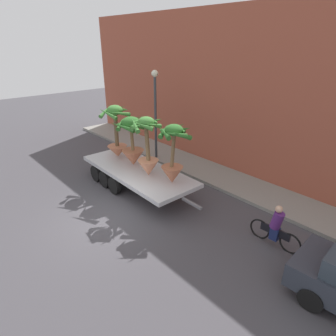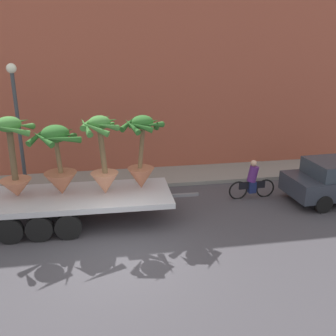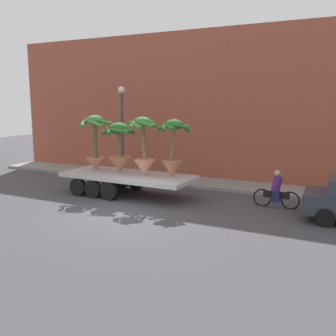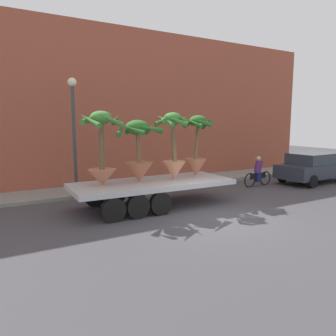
{
  "view_description": "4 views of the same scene",
  "coord_description": "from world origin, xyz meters",
  "px_view_note": "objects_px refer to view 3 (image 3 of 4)",
  "views": [
    {
      "loc": [
        8.68,
        -4.63,
        6.36
      ],
      "look_at": [
        -0.01,
        3.15,
        1.21
      ],
      "focal_mm": 30.89,
      "sensor_mm": 36.0,
      "label": 1
    },
    {
      "loc": [
        -0.34,
        -9.46,
        5.79
      ],
      "look_at": [
        1.74,
        2.51,
        1.68
      ],
      "focal_mm": 40.86,
      "sensor_mm": 36.0,
      "label": 2
    },
    {
      "loc": [
        7.92,
        -11.86,
        4.21
      ],
      "look_at": [
        0.46,
        3.0,
        1.29
      ],
      "focal_mm": 40.78,
      "sensor_mm": 36.0,
      "label": 3
    },
    {
      "loc": [
        -6.6,
        -8.18,
        3.18
      ],
      "look_at": [
        -0.14,
        3.22,
        1.3
      ],
      "focal_mm": 34.09,
      "sensor_mm": 36.0,
      "label": 4
    }
  ],
  "objects_px": {
    "potted_palm_extra": "(95,144)",
    "cyclist": "(276,191)",
    "potted_palm_rear": "(119,149)",
    "potted_palm_front": "(173,149)",
    "flatbed_trailer": "(123,178)",
    "potted_palm_middle": "(143,148)",
    "street_lamp": "(122,120)"
  },
  "relations": [
    {
      "from": "cyclist",
      "to": "street_lamp",
      "type": "distance_m",
      "value": 9.16
    },
    {
      "from": "potted_palm_rear",
      "to": "cyclist",
      "type": "distance_m",
      "value": 7.11
    },
    {
      "from": "potted_palm_middle",
      "to": "potted_palm_extra",
      "type": "distance_m",
      "value": 2.76
    },
    {
      "from": "potted_palm_front",
      "to": "potted_palm_extra",
      "type": "bearing_deg",
      "value": -179.23
    },
    {
      "from": "flatbed_trailer",
      "to": "street_lamp",
      "type": "relative_size",
      "value": 1.47
    },
    {
      "from": "potted_palm_middle",
      "to": "potted_palm_front",
      "type": "xyz_separation_m",
      "value": [
        1.29,
        0.28,
        -0.01
      ]
    },
    {
      "from": "flatbed_trailer",
      "to": "potted_palm_extra",
      "type": "distance_m",
      "value": 2.2
    },
    {
      "from": "potted_palm_front",
      "to": "street_lamp",
      "type": "relative_size",
      "value": 0.52
    },
    {
      "from": "potted_palm_middle",
      "to": "street_lamp",
      "type": "height_order",
      "value": "street_lamp"
    },
    {
      "from": "potted_palm_rear",
      "to": "potted_palm_middle",
      "type": "xyz_separation_m",
      "value": [
        1.38,
        -0.18,
        0.14
      ]
    },
    {
      "from": "flatbed_trailer",
      "to": "potted_palm_middle",
      "type": "relative_size",
      "value": 2.75
    },
    {
      "from": "potted_palm_front",
      "to": "potted_palm_extra",
      "type": "height_order",
      "value": "potted_palm_extra"
    },
    {
      "from": "potted_palm_rear",
      "to": "potted_palm_front",
      "type": "xyz_separation_m",
      "value": [
        2.67,
        0.1,
        0.12
      ]
    },
    {
      "from": "street_lamp",
      "to": "potted_palm_middle",
      "type": "bearing_deg",
      "value": -44.31
    },
    {
      "from": "potted_palm_extra",
      "to": "cyclist",
      "type": "height_order",
      "value": "potted_palm_extra"
    },
    {
      "from": "potted_palm_rear",
      "to": "potted_palm_front",
      "type": "distance_m",
      "value": 2.67
    },
    {
      "from": "flatbed_trailer",
      "to": "potted_palm_middle",
      "type": "xyz_separation_m",
      "value": [
        1.12,
        -0.05,
        1.43
      ]
    },
    {
      "from": "potted_palm_front",
      "to": "potted_palm_rear",
      "type": "bearing_deg",
      "value": -177.86
    },
    {
      "from": "potted_palm_middle",
      "to": "cyclist",
      "type": "xyz_separation_m",
      "value": [
        5.54,
        1.01,
        -1.53
      ]
    },
    {
      "from": "potted_palm_front",
      "to": "street_lamp",
      "type": "xyz_separation_m",
      "value": [
        -4.32,
        2.68,
        1.04
      ]
    },
    {
      "from": "potted_palm_extra",
      "to": "flatbed_trailer",
      "type": "bearing_deg",
      "value": -6.23
    },
    {
      "from": "street_lamp",
      "to": "potted_palm_front",
      "type": "bearing_deg",
      "value": -31.8
    },
    {
      "from": "potted_palm_rear",
      "to": "potted_palm_front",
      "type": "bearing_deg",
      "value": 2.14
    },
    {
      "from": "flatbed_trailer",
      "to": "cyclist",
      "type": "xyz_separation_m",
      "value": [
        6.66,
        0.96,
        -0.1
      ]
    },
    {
      "from": "cyclist",
      "to": "potted_palm_extra",
      "type": "bearing_deg",
      "value": -174.62
    },
    {
      "from": "cyclist",
      "to": "potted_palm_middle",
      "type": "bearing_deg",
      "value": -169.68
    },
    {
      "from": "potted_palm_extra",
      "to": "street_lamp",
      "type": "distance_m",
      "value": 2.93
    },
    {
      "from": "flatbed_trailer",
      "to": "potted_palm_extra",
      "type": "relative_size",
      "value": 2.73
    },
    {
      "from": "potted_palm_extra",
      "to": "potted_palm_rear",
      "type": "bearing_deg",
      "value": -1.91
    },
    {
      "from": "potted_palm_rear",
      "to": "potted_palm_extra",
      "type": "xyz_separation_m",
      "value": [
        -1.37,
        0.05,
        0.16
      ]
    },
    {
      "from": "potted_palm_rear",
      "to": "street_lamp",
      "type": "bearing_deg",
      "value": 120.73
    },
    {
      "from": "potted_palm_rear",
      "to": "cyclist",
      "type": "bearing_deg",
      "value": 6.82
    }
  ]
}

